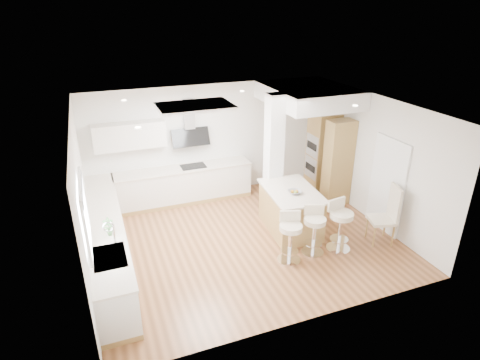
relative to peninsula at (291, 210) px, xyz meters
name	(u,v)px	position (x,y,z in m)	size (l,w,h in m)	color
ground	(245,240)	(-1.07, -0.07, -0.47)	(6.00, 6.00, 0.00)	#9B6239
ceiling	(245,240)	(-1.07, -0.07, -0.47)	(6.00, 5.00, 0.02)	white
wall_back	(209,141)	(-1.07, 2.43, 0.93)	(6.00, 0.04, 2.80)	white
wall_left	(83,204)	(-4.07, -0.07, 0.93)	(0.04, 5.00, 2.80)	white
wall_right	(372,159)	(1.93, -0.07, 0.93)	(0.04, 5.00, 2.80)	white
skylight	(195,106)	(-1.86, 0.53, 2.30)	(4.10, 2.10, 0.06)	white
window_left	(84,212)	(-4.02, -0.97, 1.22)	(0.06, 1.28, 1.07)	white
doorway_right	(387,186)	(1.90, -0.67, 0.53)	(0.05, 1.00, 2.10)	#4A443A
counter_left	(108,240)	(-3.77, 0.17, -0.02)	(0.63, 4.50, 1.35)	tan
counter_back	(177,176)	(-1.98, 2.16, 0.22)	(3.62, 0.63, 2.50)	tan
pillar	(274,156)	(-0.02, 0.88, 0.93)	(0.35, 0.35, 2.80)	white
soffit	(308,95)	(1.03, 1.33, 2.13)	(1.78, 2.20, 0.40)	white
oven_column	(328,157)	(1.61, 1.16, 0.57)	(0.63, 1.21, 2.10)	tan
peninsula	(291,210)	(0.00, 0.00, 0.00)	(1.15, 1.62, 1.01)	tan
bar_stool_a	(290,235)	(-0.55, -1.03, 0.09)	(0.57, 0.57, 1.00)	white
bar_stool_b	(314,228)	(0.01, -0.96, 0.08)	(0.57, 0.57, 0.99)	white
bar_stool_c	(340,223)	(0.55, -1.03, 0.12)	(0.55, 0.55, 1.06)	white
dining_chair	(388,213)	(1.60, -1.14, 0.19)	(0.60, 0.60, 1.25)	beige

